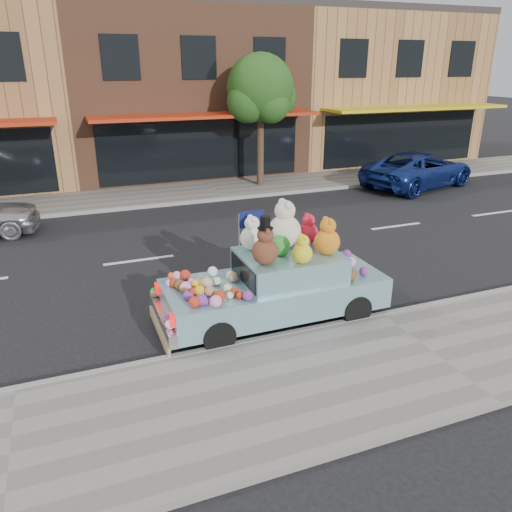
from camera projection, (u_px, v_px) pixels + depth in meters
name	position (u px, v px, depth m)	size (l,w,h in m)	color
ground	(280.00, 242.00, 14.32)	(120.00, 120.00, 0.00)	black
near_sidewalk	(432.00, 354.00, 8.65)	(60.00, 3.00, 0.12)	gray
far_sidewalk	(214.00, 190.00, 19.95)	(60.00, 3.00, 0.12)	gray
near_kerb	(381.00, 316.00, 9.95)	(60.00, 0.12, 0.13)	gray
far_kerb	(225.00, 199.00, 18.64)	(60.00, 0.12, 0.13)	gray
storefront_mid	(178.00, 90.00, 23.41)	(10.00, 9.80, 7.30)	brown
storefront_right	(360.00, 86.00, 26.82)	(10.00, 9.80, 7.30)	#A97646
street_tree	(261.00, 94.00, 19.37)	(3.00, 2.70, 5.22)	#38281C
car_blue	(419.00, 170.00, 20.44)	(2.39, 5.18, 1.44)	navy
art_car	(276.00, 280.00, 9.75)	(4.49, 1.78, 2.32)	black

